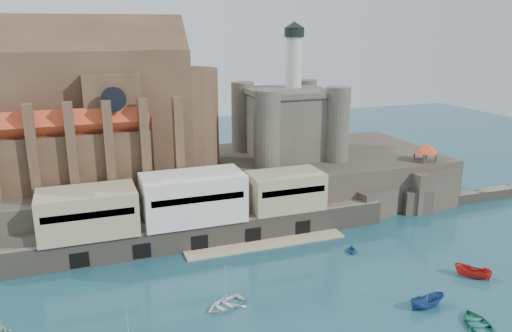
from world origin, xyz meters
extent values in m
plane|color=#17404D|center=(0.00, 0.00, 0.00)|extent=(300.00, 300.00, 0.00)
cube|color=#2C2621|center=(0.00, 40.00, 5.00)|extent=(100.00, 34.00, 10.00)
cube|color=#2C2621|center=(-38.00, 23.50, 3.00)|extent=(9.00, 5.00, 6.00)
cube|color=#2C2621|center=(-22.00, 23.50, 3.00)|extent=(9.00, 5.00, 6.00)
cube|color=#2C2621|center=(-5.00, 23.50, 3.00)|extent=(9.00, 5.00, 6.00)
cube|color=#2C2621|center=(12.00, 23.50, 3.00)|extent=(9.00, 5.00, 6.00)
cube|color=#2C2621|center=(28.00, 23.50, 3.00)|extent=(9.00, 5.00, 6.00)
cube|color=#655D51|center=(-8.00, 22.50, 2.25)|extent=(70.00, 6.00, 4.50)
cube|color=tan|center=(2.00, 18.00, 0.15)|extent=(30.00, 4.00, 0.40)
cube|color=black|center=(-30.00, 19.60, 1.60)|extent=(3.00, 0.40, 2.60)
cube|color=black|center=(-20.00, 19.60, 1.60)|extent=(3.00, 0.40, 2.60)
cube|color=black|center=(-10.00, 19.60, 1.60)|extent=(3.00, 0.40, 2.60)
cube|color=black|center=(0.00, 19.60, 1.60)|extent=(3.00, 0.40, 2.60)
cube|color=black|center=(10.00, 19.60, 1.60)|extent=(3.00, 0.40, 2.60)
cube|color=#9B8F69|center=(-28.00, 23.50, 8.25)|extent=(16.00, 9.00, 7.50)
cube|color=silver|center=(-10.00, 23.50, 8.75)|extent=(18.00, 9.00, 8.50)
cube|color=#9B8F69|center=(8.00, 23.50, 8.00)|extent=(14.00, 8.00, 7.00)
cube|color=#483121|center=(-26.00, 42.00, 22.00)|extent=(38.00, 14.00, 24.00)
cube|color=#483121|center=(-26.00, 42.00, 34.00)|extent=(38.00, 13.01, 13.01)
cylinder|color=#483121|center=(-7.00, 42.00, 20.00)|extent=(14.00, 14.00, 20.00)
cube|color=#483121|center=(-22.00, 42.00, 20.00)|extent=(10.00, 20.00, 20.00)
cube|color=#483121|center=(-30.00, 32.50, 15.00)|extent=(28.00, 5.00, 10.00)
cube|color=#483121|center=(-30.00, 51.50, 15.00)|extent=(28.00, 5.00, 10.00)
cube|color=#BC3D20|center=(-30.00, 32.50, 21.60)|extent=(28.00, 5.66, 5.66)
cube|color=#BC3D20|center=(-30.00, 51.50, 21.60)|extent=(28.00, 5.66, 5.66)
cylinder|color=black|center=(-22.00, 29.95, 26.00)|extent=(4.40, 0.30, 4.40)
cube|color=#483121|center=(-35.80, 29.50, 18.00)|extent=(1.60, 2.20, 16.00)
cube|color=#483121|center=(-29.60, 29.50, 18.00)|extent=(1.60, 2.20, 16.00)
cube|color=#483121|center=(-23.40, 29.50, 18.00)|extent=(1.60, 2.20, 16.00)
cube|color=#483121|center=(-17.20, 29.50, 18.00)|extent=(1.60, 2.20, 16.00)
cube|color=#483121|center=(-11.00, 29.50, 18.00)|extent=(1.60, 2.20, 16.00)
cube|color=#454036|center=(16.00, 41.00, 17.00)|extent=(16.00, 16.00, 14.00)
cube|color=#454036|center=(16.00, 41.00, 24.40)|extent=(17.00, 17.00, 1.20)
cylinder|color=#454036|center=(8.00, 33.00, 18.00)|extent=(5.20, 5.20, 16.00)
cylinder|color=#454036|center=(24.00, 33.00, 18.00)|extent=(5.20, 5.20, 16.00)
cylinder|color=#454036|center=(8.00, 49.00, 18.00)|extent=(5.20, 5.20, 16.00)
cylinder|color=#454036|center=(24.00, 49.00, 18.00)|extent=(5.20, 5.20, 16.00)
cylinder|color=#B7C8BB|center=(18.00, 43.00, 30.00)|extent=(3.60, 3.60, 12.00)
cylinder|color=black|center=(18.00, 43.00, 37.00)|extent=(4.40, 4.40, 2.00)
cone|color=black|center=(18.00, 43.00, 38.60)|extent=(4.60, 4.60, 1.40)
cube|color=#2C2621|center=(42.00, 26.00, 4.35)|extent=(12.00, 10.00, 8.70)
cube|color=#2C2621|center=(38.00, 23.00, 2.50)|extent=(6.00, 5.00, 5.00)
cube|color=#2C2621|center=(47.00, 28.00, 3.00)|extent=(5.00, 4.00, 6.00)
cube|color=#483121|center=(42.00, 26.00, 8.85)|extent=(4.20, 4.20, 0.30)
cylinder|color=#483121|center=(40.40, 24.40, 10.30)|extent=(0.36, 0.36, 3.20)
cylinder|color=#483121|center=(43.60, 24.40, 10.30)|extent=(0.36, 0.36, 3.20)
cylinder|color=#483121|center=(40.40, 27.60, 10.30)|extent=(0.36, 0.36, 3.20)
cylinder|color=#483121|center=(43.60, 27.60, 10.30)|extent=(0.36, 0.36, 3.20)
pyramid|color=#BC3D20|center=(42.00, 26.00, 13.00)|extent=(6.40, 6.40, 2.20)
cube|color=#655D51|center=(66.00, 24.00, 0.00)|extent=(40.00, 3.00, 2.40)
imported|color=navy|center=(15.65, -9.38, 0.00)|extent=(2.21, 2.16, 5.59)
imported|color=#196B4F|center=(19.08, -15.46, 0.00)|extent=(4.95, 2.75, 6.65)
imported|color=#B41F18|center=(28.19, -4.61, 0.00)|extent=(3.04, 3.05, 5.66)
imported|color=white|center=(-10.96, 0.52, 0.00)|extent=(3.04, 4.65, 6.32)
imported|color=#1C56A0|center=(14.93, 9.92, 0.00)|extent=(3.16, 2.74, 3.13)
camera|label=1|loc=(-28.32, -59.74, 38.23)|focal=35.00mm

